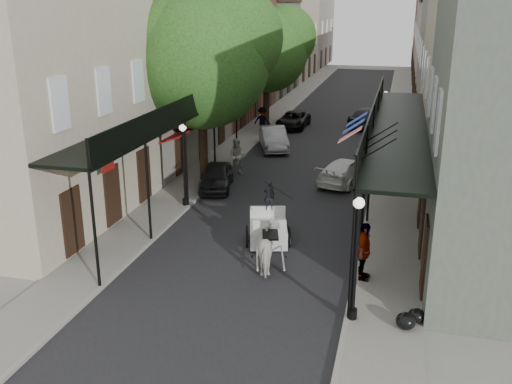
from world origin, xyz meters
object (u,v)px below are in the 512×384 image
Objects in this scene: horse at (270,247)px; car_left_near at (217,176)px; tree_near at (210,53)px; lamppost_left at (184,164)px; carriage at (268,214)px; car_right_far at (369,117)px; car_left_far at (293,120)px; tree_far at (272,46)px; pedestrian_sidewalk_right at (364,251)px; lamppost_right_near at (356,257)px; car_left_mid at (273,138)px; lamppost_right_far at (384,121)px; car_right_near at (347,171)px; pedestrian_walking at (237,156)px; pedestrian_sidewalk_left at (262,121)px.

car_left_near is (-4.62, 8.20, -0.19)m from horse.
tree_near is 6.10m from lamppost_left.
carriage reaches higher than car_left_near.
carriage is at bearing -66.60° from car_left_near.
horse reaches higher than car_right_far.
car_right_far is (2.47, 22.51, -0.27)m from carriage.
car_left_near is at bearing -92.23° from car_left_far.
tree_far is 25.50m from pedestrian_sidewalk_right.
lamppost_right_near is 11.46m from lamppost_left.
car_right_far is (7.07, 1.60, -5.05)m from tree_far.
car_left_far is (-6.80, 23.61, -0.51)m from pedestrian_sidewalk_right.
horse is 0.45× the size of car_left_mid.
lamppost_right_far is at bearing -41.27° from car_left_far.
tree_near reaches higher than car_right_far.
car_right_far is at bearing 68.87° from carriage.
car_left_mid reaches higher than car_right_near.
car_right_near is (6.85, -12.70, -5.21)m from tree_far.
car_right_far is at bearing -71.75° from car_right_near.
tree_near reaches higher than car_left_near.
tree_near is 3.51× the size of carriage.
pedestrian_sidewalk_right is at bearing -49.82° from carriage.
car_right_near is at bearing 39.24° from lamppost_left.
tree_far is at bearing -177.55° from car_left_far.
pedestrian_walking is at bearing -139.56° from lamppost_right_far.
pedestrian_sidewalk_left is (-8.30, 23.10, -0.99)m from lamppost_right_near.
car_right_near is (-1.50, 13.47, -1.42)m from lamppost_right_near.
pedestrian_walking is 5.91m from car_right_near.
lamppost_right_far is 8.92m from pedestrian_sidewalk_left.
pedestrian_walking is (-4.31, 10.90, 0.16)m from horse.
lamppost_right_near is (8.30, -12.18, -4.44)m from tree_near.
lamppost_right_far is (8.35, -6.18, -3.79)m from tree_far.
carriage is 0.63× the size of car_right_near.
lamppost_right_near is 0.80× the size of car_right_far.
pedestrian_sidewalk_right is 0.46× the size of car_left_mid.
car_left_far is at bearing 35.66° from car_right_far.
pedestrian_sidewalk_right is at bearing 117.52° from car_right_near.
lamppost_left is 1.91× the size of horse.
horse is (-3.08, 2.80, -1.23)m from lamppost_right_near.
tree_near is 12.20m from pedestrian_sidewalk_left.
car_left_mid is at bearing -92.65° from horse.
car_left_near is (-7.70, 11.00, -1.42)m from lamppost_right_near.
lamppost_left is at bearing -117.00° from car_left_mid.
lamppost_right_near is at bearing 112.12° from car_right_far.
car_right_far is (-1.27, 7.78, -1.26)m from lamppost_right_far.
car_left_mid is at bearing 82.57° from lamppost_left.
lamppost_right_far reaches higher than car_right_far.
car_left_far is (-2.96, 20.93, -0.47)m from carriage.
pedestrian_sidewalk_right is 25.23m from car_right_far.
car_left_mid is (1.65, -6.68, -5.13)m from tree_far.
horse is 2.57m from carriage.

